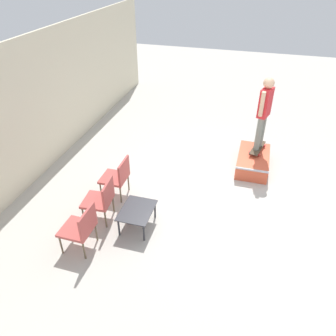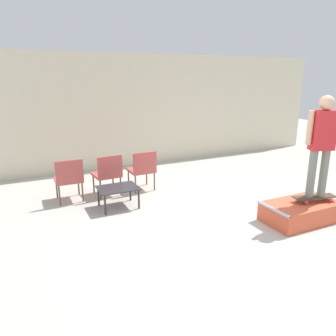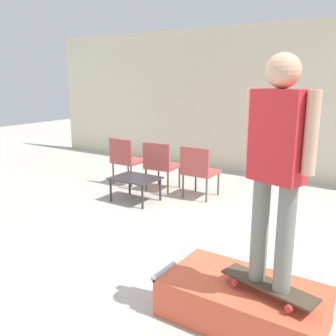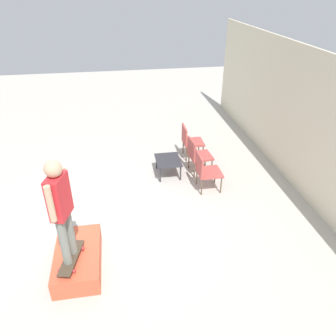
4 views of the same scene
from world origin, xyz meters
name	(u,v)px [view 3 (image 3 of 4)]	position (x,y,z in m)	size (l,w,h in m)	color
ground_plane	(156,262)	(0.00, 0.00, 0.00)	(24.00, 24.00, 0.00)	#B7B2A8
house_wall_back	(284,103)	(0.00, 4.30, 1.50)	(12.00, 0.06, 3.00)	beige
skate_ramp_box	(242,301)	(1.18, -0.43, 0.17)	(1.33, 0.72, 0.36)	#DB5638
skateboard_on_ramp	(268,285)	(1.40, -0.49, 0.42)	(0.78, 0.37, 0.07)	#473828
person_skater	(277,156)	(1.40, -0.49, 1.43)	(0.55, 0.30, 1.70)	gray
coffee_table	(135,180)	(-1.48, 1.52, 0.35)	(0.75, 0.58, 0.40)	#2D2D33
patio_chair_left	(126,158)	(-2.26, 2.23, 0.50)	(0.53, 0.53, 0.88)	brown
patio_chair_center	(161,163)	(-1.48, 2.23, 0.50)	(0.56, 0.56, 0.88)	brown
patio_chair_right	(199,169)	(-0.71, 2.23, 0.50)	(0.53, 0.53, 0.88)	brown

